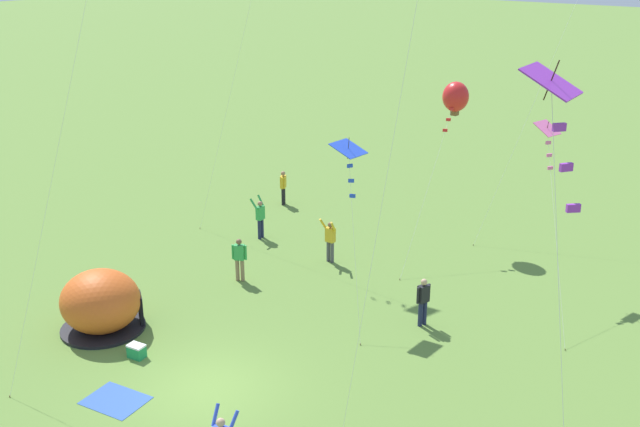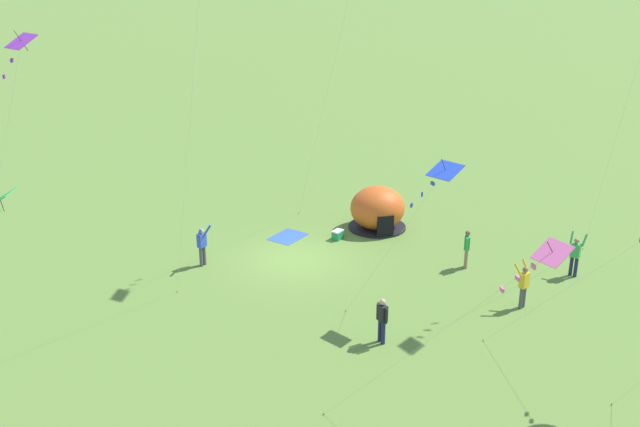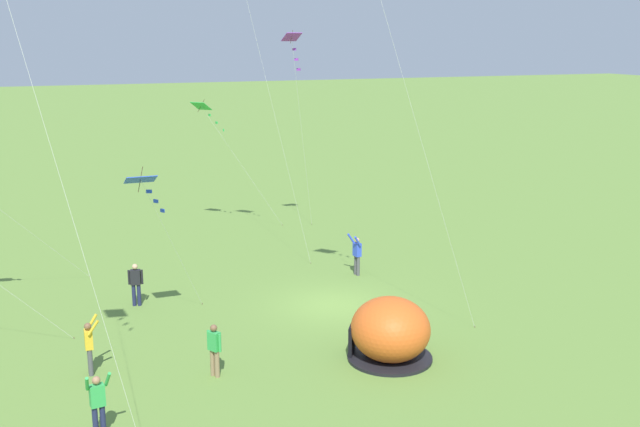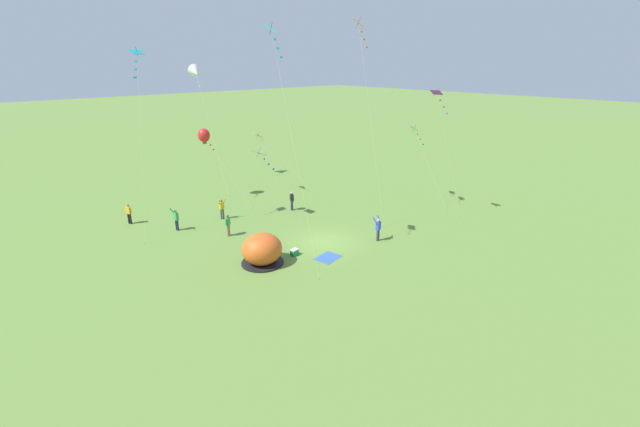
# 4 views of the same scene
# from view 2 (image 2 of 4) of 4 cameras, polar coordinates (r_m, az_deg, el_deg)

# --- Properties ---
(ground_plane) EXTENTS (300.00, 300.00, 0.00)m
(ground_plane) POSITION_cam_2_polar(r_m,az_deg,el_deg) (33.16, -1.92, -3.53)
(ground_plane) COLOR olive
(popup_tent) EXTENTS (2.81, 2.81, 2.10)m
(popup_tent) POSITION_cam_2_polar(r_m,az_deg,el_deg) (36.31, 4.41, 0.36)
(popup_tent) COLOR #D8591E
(popup_tent) RESTS_ON ground
(picnic_blanket) EXTENTS (1.90, 1.58, 0.01)m
(picnic_blanket) POSITION_cam_2_polar(r_m,az_deg,el_deg) (35.56, -2.45, -1.77)
(picnic_blanket) COLOR #3359A5
(picnic_blanket) RESTS_ON ground
(cooler_box) EXTENTS (0.58, 0.45, 0.44)m
(cooler_box) POSITION_cam_2_polar(r_m,az_deg,el_deg) (35.21, 1.36, -1.62)
(cooler_box) COLOR #1E8C4C
(cooler_box) RESTS_ON ground
(person_arms_raised) EXTENTS (0.67, 0.52, 1.89)m
(person_arms_raised) POSITION_cam_2_polar(r_m,az_deg,el_deg) (32.60, -8.97, -2.33)
(person_arms_raised) COLOR #4C4C51
(person_arms_raised) RESTS_ON ground
(person_flying_kite) EXTENTS (0.68, 0.47, 1.89)m
(person_flying_kite) POSITION_cam_2_polar(r_m,az_deg,el_deg) (29.74, 15.25, -5.22)
(person_flying_kite) COLOR #4C4C51
(person_flying_kite) RESTS_ON ground
(person_far_back) EXTENTS (0.33, 0.57, 1.72)m
(person_far_back) POSITION_cam_2_polar(r_m,az_deg,el_deg) (26.50, 4.75, -7.97)
(person_far_back) COLOR #1E2347
(person_far_back) RESTS_ON ground
(person_center_field) EXTENTS (0.52, 0.40, 1.72)m
(person_center_field) POSITION_cam_2_polar(r_m,az_deg,el_deg) (32.62, 11.13, -2.52)
(person_center_field) COLOR #8C7251
(person_center_field) RESTS_ON ground
(person_with_toddler) EXTENTS (0.52, 0.67, 1.89)m
(person_with_toddler) POSITION_cam_2_polar(r_m,az_deg,el_deg) (33.00, 18.87, -2.95)
(person_with_toddler) COLOR #1E2347
(person_with_toddler) RESTS_ON ground
(kite_pink) EXTENTS (3.83, 5.53, 6.14)m
(kite_pink) POSITION_cam_2_polar(r_m,az_deg,el_deg) (20.50, 16.53, -3.45)
(kite_pink) COLOR silver
(kite_pink) RESTS_ON ground
(kite_blue) EXTENTS (2.95, 3.01, 6.08)m
(kite_blue) POSITION_cam_2_polar(r_m,az_deg,el_deg) (27.09, 9.21, 2.90)
(kite_blue) COLOR silver
(kite_blue) RESTS_ON ground
(kite_purple) EXTENTS (2.80, 2.43, 10.70)m
(kite_purple) POSITION_cam_2_polar(r_m,az_deg,el_deg) (26.30, -22.10, 11.20)
(kite_purple) COLOR silver
(kite_purple) RESTS_ON ground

